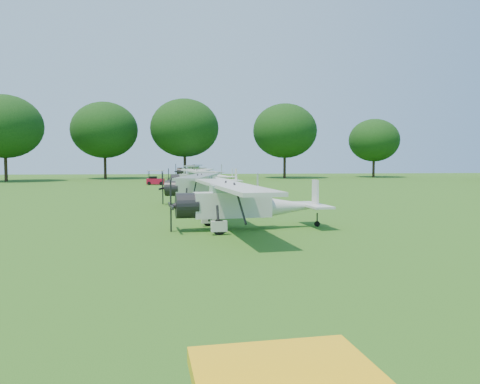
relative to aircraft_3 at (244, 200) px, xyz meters
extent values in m
plane|color=#225B16|center=(-0.93, -0.44, -1.29)|extent=(160.00, 160.00, 0.00)
cylinder|color=black|center=(29.40, 57.61, 0.56)|extent=(0.44, 0.44, 3.70)
ellipsoid|color=black|center=(29.40, 57.61, 5.08)|extent=(8.63, 8.63, 7.34)
cylinder|color=black|center=(13.35, 55.77, 0.97)|extent=(0.44, 0.44, 4.51)
ellipsoid|color=black|center=(13.35, 55.77, 6.48)|extent=(10.52, 10.52, 8.94)
cylinder|color=black|center=(-3.05, 56.29, 1.08)|extent=(0.44, 0.44, 4.74)
ellipsoid|color=black|center=(-3.05, 56.29, 6.87)|extent=(11.05, 11.05, 9.39)
cylinder|color=black|center=(-15.68, 56.09, 0.95)|extent=(0.44, 0.44, 4.49)
ellipsoid|color=black|center=(-15.68, 56.09, 6.44)|extent=(10.47, 10.47, 8.90)
cylinder|color=black|center=(-27.82, 48.06, 0.93)|extent=(0.44, 0.44, 4.44)
ellipsoid|color=black|center=(-27.82, 48.06, 6.36)|extent=(10.36, 10.36, 8.80)
cube|color=silver|center=(-0.52, -0.06, -0.19)|extent=(3.46, 1.40, 1.10)
cone|color=silver|center=(2.29, 0.28, -0.34)|extent=(3.03, 1.29, 0.94)
cube|color=#8CA5B2|center=(-0.62, -0.08, 0.39)|extent=(1.78, 1.16, 0.58)
cylinder|color=black|center=(-2.50, -0.31, -0.19)|extent=(1.07, 1.20, 1.09)
cube|color=black|center=(-3.18, -0.39, -0.19)|extent=(0.08, 0.13, 2.20)
cube|color=silver|center=(-0.62, -0.08, 0.65)|extent=(2.86, 11.23, 0.15)
cube|color=silver|center=(3.34, 0.41, 0.18)|extent=(0.17, 0.59, 1.36)
cube|color=silver|center=(3.23, 0.39, -0.29)|extent=(1.24, 3.03, 0.09)
cylinder|color=black|center=(-1.19, -1.47, -0.97)|extent=(0.65, 0.24, 0.63)
cylinder|color=black|center=(-1.51, 1.14, -0.97)|extent=(0.65, 0.24, 0.63)
cylinder|color=black|center=(3.44, 0.42, -1.16)|extent=(0.26, 0.11, 0.25)
cube|color=silver|center=(-1.58, 11.69, -0.19)|extent=(3.47, 1.55, 1.10)
cone|color=silver|center=(1.21, 11.21, -0.35)|extent=(3.05, 1.43, 0.94)
cube|color=#8CA5B2|center=(-1.68, 11.71, 0.39)|extent=(1.81, 1.23, 0.58)
cylinder|color=black|center=(-3.54, 12.03, -0.19)|extent=(1.11, 1.23, 1.09)
cube|color=black|center=(-4.21, 12.14, -0.19)|extent=(0.08, 0.13, 2.20)
cube|color=silver|center=(-1.68, 11.71, 0.65)|extent=(3.38, 11.19, 0.15)
cube|color=silver|center=(2.24, 11.03, 0.18)|extent=(0.20, 0.58, 1.36)
cube|color=silver|center=(2.14, 11.05, -0.29)|extent=(1.37, 3.04, 0.09)
cylinder|color=black|center=(-2.62, 10.54, -0.97)|extent=(0.65, 0.27, 0.63)
cylinder|color=black|center=(-2.18, 13.12, -0.97)|extent=(0.65, 0.27, 0.63)
cylinder|color=black|center=(2.34, 11.02, -1.16)|extent=(0.26, 0.13, 0.25)
cube|color=silver|center=(-1.66, 25.09, -0.18)|extent=(3.50, 1.45, 1.11)
cone|color=silver|center=(1.17, 25.47, -0.33)|extent=(3.07, 1.34, 0.95)
cube|color=#8CA5B2|center=(-1.77, 25.07, 0.41)|extent=(1.81, 1.19, 0.58)
cylinder|color=black|center=(-3.66, 24.82, -0.18)|extent=(1.09, 1.22, 1.10)
cube|color=black|center=(-4.34, 24.73, -0.18)|extent=(0.08, 0.13, 2.23)
cube|color=silver|center=(-1.77, 25.07, 0.67)|extent=(3.02, 11.34, 0.15)
cube|color=silver|center=(2.22, 25.61, 0.20)|extent=(0.18, 0.59, 1.38)
cube|color=silver|center=(2.12, 25.60, -0.28)|extent=(1.29, 3.06, 0.10)
cylinder|color=black|center=(-2.33, 23.66, -0.97)|extent=(0.65, 0.25, 0.64)
cylinder|color=black|center=(-2.68, 26.29, -0.97)|extent=(0.65, 0.25, 0.64)
cylinder|color=black|center=(2.33, 25.63, -1.16)|extent=(0.26, 0.12, 0.25)
cube|color=silver|center=(-0.43, 38.68, -0.30)|extent=(3.13, 1.38, 0.99)
cone|color=silver|center=(2.09, 38.26, -0.44)|extent=(2.75, 1.27, 0.85)
cube|color=#8CA5B2|center=(-0.52, 38.69, 0.22)|extent=(1.63, 1.11, 0.52)
cylinder|color=black|center=(-2.20, 38.97, -0.30)|extent=(1.00, 1.11, 0.98)
cube|color=black|center=(-2.81, 39.07, -0.30)|extent=(0.07, 0.12, 1.98)
cube|color=silver|center=(-0.52, 38.69, 0.46)|extent=(3.00, 10.10, 0.13)
cube|color=silver|center=(3.02, 38.10, 0.03)|extent=(0.18, 0.53, 1.23)
cube|color=silver|center=(2.93, 38.12, -0.39)|extent=(1.23, 2.74, 0.09)
cylinder|color=black|center=(-1.37, 37.64, -1.00)|extent=(0.58, 0.24, 0.57)
cylinder|color=black|center=(-0.98, 39.97, -1.00)|extent=(0.58, 0.24, 0.57)
cylinder|color=black|center=(3.11, 38.09, -1.17)|extent=(0.24, 0.11, 0.23)
cube|color=silver|center=(-1.55, 52.82, -0.09)|extent=(3.76, 1.52, 1.20)
cone|color=silver|center=(1.52, 52.45, -0.26)|extent=(3.30, 1.41, 1.03)
cube|color=#8CA5B2|center=(-1.66, 52.84, 0.54)|extent=(1.94, 1.27, 0.63)
cylinder|color=black|center=(-3.71, 53.09, -0.09)|extent=(1.17, 1.31, 1.19)
cube|color=black|center=(-4.44, 53.18, -0.09)|extent=(0.08, 0.14, 2.40)
cube|color=silver|center=(-1.66, 52.84, 0.83)|extent=(3.11, 12.23, 0.16)
cube|color=silver|center=(2.65, 52.31, 0.31)|extent=(0.19, 0.64, 1.49)
cube|color=silver|center=(2.54, 52.33, -0.20)|extent=(1.35, 3.30, 0.10)
cylinder|color=black|center=(-2.63, 51.52, -0.95)|extent=(0.70, 0.26, 0.69)
cylinder|color=black|center=(-2.28, 54.35, -0.95)|extent=(0.70, 0.26, 0.69)
cylinder|color=black|center=(2.76, 52.30, -1.15)|extent=(0.28, 0.12, 0.27)
cube|color=#B60D2A|center=(-6.44, 37.03, -0.86)|extent=(2.14, 1.22, 0.67)
cube|color=black|center=(-6.72, 37.04, -0.48)|extent=(0.90, 1.08, 0.43)
cube|color=silver|center=(-6.44, 37.03, 0.45)|extent=(2.05, 1.31, 0.08)
cylinder|color=black|center=(-7.17, 36.47, -1.08)|extent=(0.42, 0.15, 0.42)
cylinder|color=black|center=(-7.13, 37.65, -1.08)|extent=(0.42, 0.15, 0.42)
cylinder|color=black|center=(-5.74, 36.41, -1.08)|extent=(0.42, 0.15, 0.42)
cylinder|color=black|center=(-5.70, 37.60, -1.08)|extent=(0.42, 0.15, 0.42)
camera|label=1|loc=(-2.40, -20.37, 1.79)|focal=35.00mm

